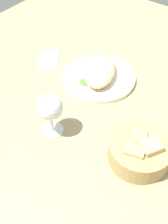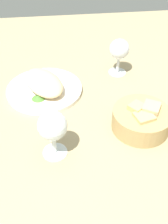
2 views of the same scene
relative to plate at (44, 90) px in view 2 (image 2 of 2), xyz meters
The scene contains 7 objects.
ground_plane 8.31cm from the plate, 47.27° to the left, with size 140.00×140.00×2.00cm, color tan.
plate is the anchor object (origin of this frame).
omelette 2.96cm from the plate, 135.00° to the right, with size 17.98×10.40×4.52cm, color beige.
lettuce_garnish 5.99cm from the plate, 18.84° to the right, with size 4.21×4.21×1.30cm, color #477C30.
bread_basket 34.15cm from the plate, 52.40° to the left, with size 16.31×16.31×7.67cm.
wine_glass_near 28.57cm from the plate, ahead, with size 7.38×7.38×13.41cm.
wine_glass_far 29.00cm from the plate, 107.38° to the left, with size 6.97×6.97×13.04cm.
Camera 2 is at (69.85, -1.90, 55.41)cm, focal length 44.35 mm.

